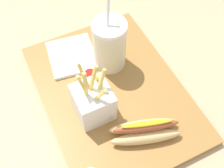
{
  "coord_description": "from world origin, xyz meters",
  "views": [
    {
      "loc": [
        -0.36,
        0.17,
        0.65
      ],
      "look_at": [
        0.0,
        0.0,
        0.05
      ],
      "focal_mm": 45.48,
      "sensor_mm": 36.0,
      "label": 1
    }
  ],
  "objects": [
    {
      "name": "ground_plane",
      "position": [
        0.0,
        0.0,
        -0.01
      ],
      "size": [
        2.4,
        2.4,
        0.02
      ],
      "primitive_type": "cube",
      "color": "tan"
    },
    {
      "name": "fries_basket",
      "position": [
        -0.04,
        0.07,
        0.07
      ],
      "size": [
        0.09,
        0.09,
        0.17
      ],
      "color": "white",
      "rests_on": "food_tray"
    },
    {
      "name": "napkin_stack",
      "position": [
        0.15,
        0.05,
        0.02
      ],
      "size": [
        0.15,
        0.14,
        0.01
      ],
      "primitive_type": "cube",
      "rotation": [
        0.0,
        0.0,
        -0.13
      ],
      "color": "white",
      "rests_on": "food_tray"
    },
    {
      "name": "soda_cup",
      "position": [
        0.09,
        -0.04,
        0.09
      ],
      "size": [
        0.09,
        0.09,
        0.22
      ],
      "color": "beige",
      "rests_on": "food_tray"
    },
    {
      "name": "ketchup_cup_1",
      "position": [
        0.06,
        0.03,
        0.03
      ],
      "size": [
        0.04,
        0.04,
        0.02
      ],
      "color": "white",
      "rests_on": "food_tray"
    },
    {
      "name": "hot_dog_1",
      "position": [
        -0.15,
        -0.01,
        0.04
      ],
      "size": [
        0.1,
        0.17,
        0.06
      ],
      "color": "#DBB775",
      "rests_on": "food_tray"
    },
    {
      "name": "food_tray",
      "position": [
        0.0,
        0.0,
        0.01
      ],
      "size": [
        0.49,
        0.35,
        0.02
      ],
      "primitive_type": "cube",
      "color": "olive",
      "rests_on": "ground_plane"
    }
  ]
}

